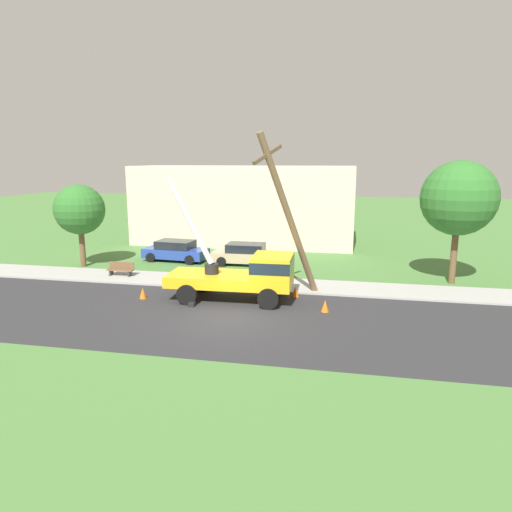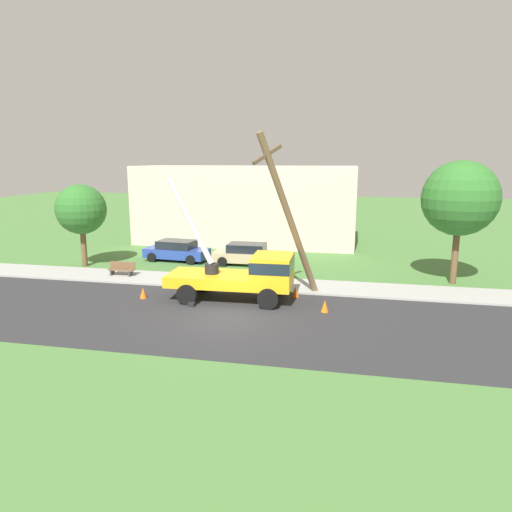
# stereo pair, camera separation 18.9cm
# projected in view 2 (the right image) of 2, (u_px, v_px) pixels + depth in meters

# --- Properties ---
(ground_plane) EXTENTS (120.00, 120.00, 0.00)m
(ground_plane) POSITION_uv_depth(u_px,v_px,m) (273.00, 261.00, 31.99)
(ground_plane) COLOR #477538
(road_asphalt) EXTENTS (80.00, 8.81, 0.01)m
(road_asphalt) POSITION_uv_depth(u_px,v_px,m) (227.00, 318.00, 20.49)
(road_asphalt) COLOR #2B2B2D
(road_asphalt) RESTS_ON ground
(sidewalk_strip) EXTENTS (80.00, 2.86, 0.10)m
(sidewalk_strip) POSITION_uv_depth(u_px,v_px,m) (255.00, 284.00, 26.07)
(sidewalk_strip) COLOR #9E9E99
(sidewalk_strip) RESTS_ON ground
(utility_truck) EXTENTS (6.83, 3.21, 5.98)m
(utility_truck) POSITION_uv_depth(u_px,v_px,m) (247.00, 273.00, 22.88)
(utility_truck) COLOR gold
(utility_truck) RESTS_ON ground
(leaning_utility_pole) EXTENTS (2.95, 3.64, 8.24)m
(leaning_utility_pole) POSITION_uv_depth(u_px,v_px,m) (289.00, 216.00, 22.45)
(leaning_utility_pole) COLOR brown
(leaning_utility_pole) RESTS_ON ground
(traffic_cone_ahead) EXTENTS (0.36, 0.36, 0.56)m
(traffic_cone_ahead) POSITION_uv_depth(u_px,v_px,m) (325.00, 306.00, 21.31)
(traffic_cone_ahead) COLOR orange
(traffic_cone_ahead) RESTS_ON ground
(traffic_cone_behind) EXTENTS (0.36, 0.36, 0.56)m
(traffic_cone_behind) POSITION_uv_depth(u_px,v_px,m) (143.00, 293.00, 23.44)
(traffic_cone_behind) COLOR orange
(traffic_cone_behind) RESTS_ON ground
(traffic_cone_curbside) EXTENTS (0.36, 0.36, 0.56)m
(traffic_cone_curbside) POSITION_uv_depth(u_px,v_px,m) (296.00, 292.00, 23.65)
(traffic_cone_curbside) COLOR orange
(traffic_cone_curbside) RESTS_ON ground
(parked_sedan_blue) EXTENTS (4.55, 2.29, 1.42)m
(parked_sedan_blue) POSITION_uv_depth(u_px,v_px,m) (177.00, 251.00, 32.13)
(parked_sedan_blue) COLOR #263F99
(parked_sedan_blue) RESTS_ON ground
(parked_sedan_tan) EXTENTS (4.42, 2.05, 1.42)m
(parked_sedan_tan) POSITION_uv_depth(u_px,v_px,m) (247.00, 254.00, 30.92)
(parked_sedan_tan) COLOR tan
(parked_sedan_tan) RESTS_ON ground
(park_bench) EXTENTS (1.60, 0.45, 0.90)m
(park_bench) POSITION_uv_depth(u_px,v_px,m) (122.00, 269.00, 27.69)
(park_bench) COLOR brown
(park_bench) RESTS_ON ground
(roadside_tree_near) EXTENTS (3.21, 3.21, 5.36)m
(roadside_tree_near) POSITION_uv_depth(u_px,v_px,m) (81.00, 210.00, 29.83)
(roadside_tree_near) COLOR brown
(roadside_tree_near) RESTS_ON ground
(roadside_tree_far) EXTENTS (4.12, 4.12, 6.89)m
(roadside_tree_far) POSITION_uv_depth(u_px,v_px,m) (460.00, 199.00, 25.29)
(roadside_tree_far) COLOR brown
(roadside_tree_far) RESTS_ON ground
(lowrise_building_backdrop) EXTENTS (18.00, 6.00, 6.40)m
(lowrise_building_backdrop) POSITION_uv_depth(u_px,v_px,m) (246.00, 205.00, 38.50)
(lowrise_building_backdrop) COLOR beige
(lowrise_building_backdrop) RESTS_ON ground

